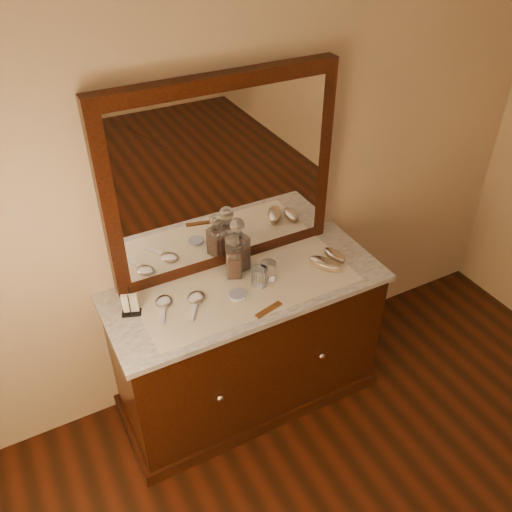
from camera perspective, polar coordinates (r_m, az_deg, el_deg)
name	(u,v)px	position (r m, az deg, el deg)	size (l,w,h in m)	color
dresser_cabinet	(248,346)	(3.03, -0.90, -9.51)	(1.40, 0.55, 0.82)	black
dresser_plinth	(248,389)	(3.31, -0.83, -13.95)	(1.46, 0.59, 0.08)	black
knob_left	(220,398)	(2.75, -3.86, -14.81)	(0.04, 0.04, 0.04)	silver
knob_right	(322,356)	(2.94, 6.98, -10.46)	(0.04, 0.04, 0.04)	silver
marble_top	(247,287)	(2.74, -0.98, -3.34)	(1.44, 0.59, 0.03)	white
mirror_frame	(223,177)	(2.63, -3.55, 8.36)	(1.20, 0.08, 1.00)	black
mirror_glass	(226,180)	(2.61, -3.23, 8.05)	(1.06, 0.01, 0.86)	white
lace_runner	(249,287)	(2.71, -0.79, -3.31)	(1.10, 0.45, 0.00)	silver
pin_dish	(237,295)	(2.65, -1.99, -4.14)	(0.09, 0.09, 0.02)	silver
comb	(269,310)	(2.58, 1.34, -5.72)	(0.15, 0.03, 0.01)	brown
napkin_rack	(130,305)	(2.60, -13.20, -5.04)	(0.11, 0.08, 0.14)	black
decanter_left	(234,260)	(2.73, -2.36, -0.46)	(0.10, 0.10, 0.25)	#973F15
decanter_right	(238,250)	(2.76, -1.93, 0.66)	(0.11, 0.11, 0.31)	#973F15
brush_near	(325,264)	(2.84, 7.33, -0.82)	(0.16, 0.19, 0.05)	#997A5D
brush_far	(335,256)	(2.92, 8.34, 0.05)	(0.08, 0.15, 0.04)	#997A5D
hand_mirror_outer	(164,304)	(2.64, -9.78, -5.03)	(0.13, 0.21, 0.02)	silver
hand_mirror_inner	(196,300)	(2.64, -6.42, -4.68)	(0.16, 0.21, 0.02)	silver
tumblers	(264,274)	(2.72, 0.84, -1.89)	(0.15, 0.11, 0.10)	white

